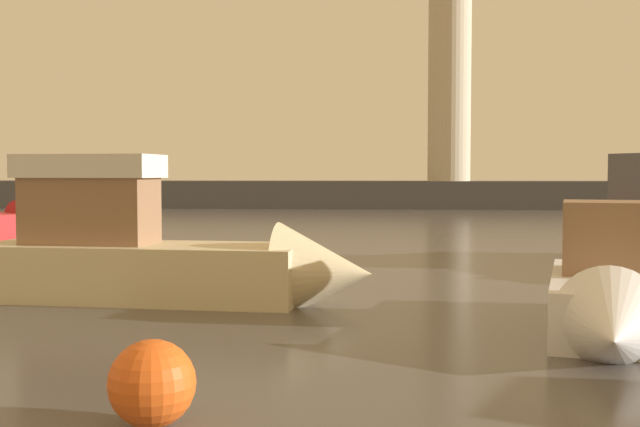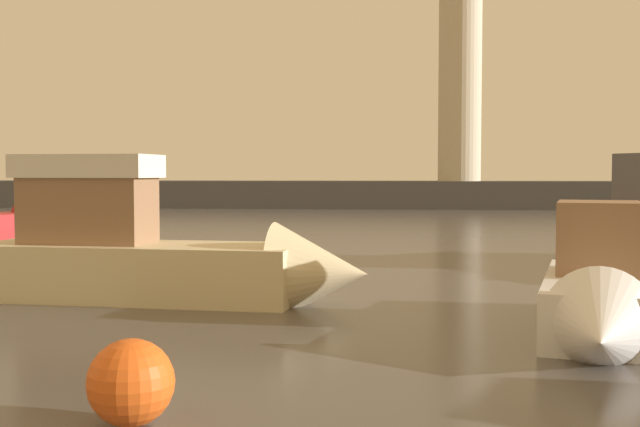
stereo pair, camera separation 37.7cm
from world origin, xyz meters
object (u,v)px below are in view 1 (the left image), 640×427
object	(u,v)px
motorboat_2	(175,256)
motorboat_5	(605,295)
lighthouse	(450,69)
mooring_buoy	(152,383)

from	to	relation	value
motorboat_2	motorboat_5	xyz separation A→B (m)	(7.70, -3.03, -0.25)
lighthouse	motorboat_2	xyz separation A→B (m)	(-9.46, -43.20, -9.30)
mooring_buoy	lighthouse	bearing A→B (deg)	81.46
lighthouse	motorboat_5	xyz separation A→B (m)	(-1.77, -46.23, -9.55)
lighthouse	mooring_buoy	world-z (taller)	lighthouse
motorboat_2	lighthouse	bearing A→B (deg)	77.65
motorboat_2	mooring_buoy	distance (m)	8.12
lighthouse	motorboat_5	size ratio (longest dim) A/B	2.85
lighthouse	motorboat_2	size ratio (longest dim) A/B	2.13
motorboat_2	motorboat_5	bearing A→B (deg)	-21.48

